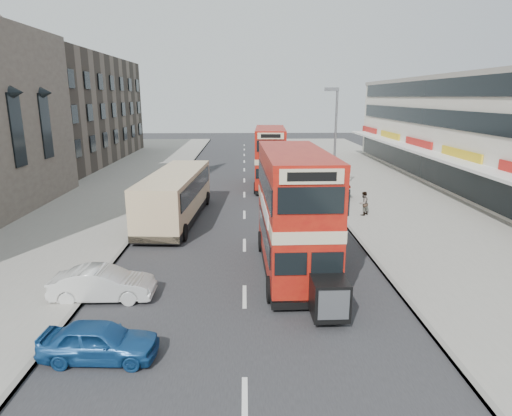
% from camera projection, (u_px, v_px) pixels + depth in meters
% --- Properties ---
extents(ground, '(160.00, 160.00, 0.00)m').
position_uv_depth(ground, '(245.00, 323.00, 14.86)').
color(ground, '#28282B').
rests_on(ground, ground).
extents(road_surface, '(12.00, 90.00, 0.01)m').
position_uv_depth(road_surface, '(244.00, 195.00, 34.22)').
color(road_surface, '#28282B').
rests_on(road_surface, ground).
extents(pavement_right, '(12.00, 90.00, 0.15)m').
position_uv_depth(pavement_right, '(395.00, 193.00, 34.51)').
color(pavement_right, gray).
rests_on(pavement_right, ground).
extents(pavement_left, '(12.00, 90.00, 0.15)m').
position_uv_depth(pavement_left, '(91.00, 195.00, 33.89)').
color(pavement_left, gray).
rests_on(pavement_left, ground).
extents(kerb_left, '(0.20, 90.00, 0.16)m').
position_uv_depth(kerb_left, '(167.00, 194.00, 34.04)').
color(kerb_left, gray).
rests_on(kerb_left, ground).
extents(kerb_right, '(0.20, 90.00, 0.16)m').
position_uv_depth(kerb_right, '(321.00, 193.00, 34.36)').
color(kerb_right, gray).
rests_on(kerb_right, ground).
extents(brick_terrace, '(14.00, 28.00, 12.00)m').
position_uv_depth(brick_terrace, '(52.00, 110.00, 49.58)').
color(brick_terrace, '#66594C').
rests_on(brick_terrace, ground).
extents(commercial_row, '(9.90, 46.20, 9.30)m').
position_uv_depth(commercial_row, '(488.00, 132.00, 35.50)').
color(commercial_row, beige).
rests_on(commercial_row, ground).
extents(street_lamp, '(1.00, 0.20, 8.12)m').
position_uv_depth(street_lamp, '(334.00, 136.00, 31.26)').
color(street_lamp, slate).
rests_on(street_lamp, ground).
extents(bus_main, '(2.76, 9.38, 5.15)m').
position_uv_depth(bus_main, '(294.00, 212.00, 18.62)').
color(bus_main, black).
rests_on(bus_main, ground).
extents(bus_second, '(2.79, 8.87, 4.83)m').
position_uv_depth(bus_second, '(270.00, 157.00, 36.50)').
color(bus_second, black).
rests_on(bus_second, ground).
extents(coach, '(3.38, 10.69, 2.79)m').
position_uv_depth(coach, '(176.00, 194.00, 26.80)').
color(coach, black).
rests_on(coach, ground).
extents(car_left_near, '(3.49, 1.56, 1.17)m').
position_uv_depth(car_left_near, '(99.00, 341.00, 12.67)').
color(car_left_near, '#184A89').
rests_on(car_left_near, ground).
extents(car_left_front, '(3.83, 1.36, 1.26)m').
position_uv_depth(car_left_front, '(103.00, 284.00, 16.43)').
color(car_left_front, silver).
rests_on(car_left_front, ground).
extents(car_right_a, '(4.50, 2.01, 1.28)m').
position_uv_depth(car_right_a, '(319.00, 192.00, 32.16)').
color(car_right_a, maroon).
rests_on(car_right_a, ground).
extents(car_right_b, '(4.36, 2.20, 1.19)m').
position_uv_depth(car_right_b, '(303.00, 183.00, 35.60)').
color(car_right_b, orange).
rests_on(car_right_b, ground).
extents(car_right_c, '(3.76, 1.79, 1.24)m').
position_uv_depth(car_right_c, '(295.00, 164.00, 45.59)').
color(car_right_c, '#5AA1B5').
rests_on(car_right_c, ground).
extents(pedestrian_near, '(0.69, 0.66, 1.55)m').
position_uv_depth(pedestrian_near, '(363.00, 203.00, 27.61)').
color(pedestrian_near, gray).
rests_on(pedestrian_near, pavement_right).
extents(pedestrian_far, '(1.11, 0.93, 1.77)m').
position_uv_depth(pedestrian_far, '(322.00, 162.00, 44.54)').
color(pedestrian_far, gray).
rests_on(pedestrian_far, pavement_right).
extents(cyclist, '(0.63, 1.74, 1.97)m').
position_uv_depth(cyclist, '(301.00, 191.00, 32.43)').
color(cyclist, gray).
rests_on(cyclist, ground).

